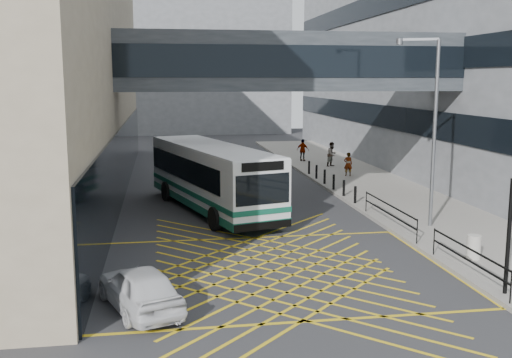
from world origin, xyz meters
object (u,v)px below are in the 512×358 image
car_dark (235,177)px  pedestrian_b (332,154)px  litter_bin (474,247)px  car_silver (213,173)px  street_lamp (431,121)px  bus (211,176)px  car_white (140,287)px  pedestrian_a (348,164)px  pedestrian_c (303,150)px

car_dark → pedestrian_b: 10.72m
litter_bin → pedestrian_b: 23.54m
car_silver → street_lamp: size_ratio=0.58×
bus → street_lamp: size_ratio=1.49×
car_white → pedestrian_a: size_ratio=2.71×
pedestrian_b → car_white: bearing=-152.1°
bus → car_dark: size_ratio=2.95×
car_white → car_dark: (5.14, 19.30, -0.04)m
pedestrian_b → car_dark: bearing=-175.0°
car_white → car_silver: (3.93, 20.81, 0.05)m
street_lamp → pedestrian_a: size_ratio=5.15×
bus → pedestrian_b: 16.62m
street_lamp → pedestrian_a: street_lamp is taller
car_dark → pedestrian_b: pedestrian_b is taller
bus → pedestrian_c: bus is taller
bus → litter_bin: 13.58m
car_white → litter_bin: 12.17m
car_white → street_lamp: size_ratio=0.53×
car_white → pedestrian_a: (13.14, 21.68, 0.27)m
car_dark → pedestrian_c: size_ratio=2.38×
bus → car_dark: bearing=56.1°
bus → pedestrian_c: 18.48m
car_white → car_dark: 19.97m
bus → pedestrian_b: size_ratio=6.73×
car_dark → pedestrian_a: pedestrian_a is taller
pedestrian_a → pedestrian_b: bearing=-88.5°
car_dark → pedestrian_c: bearing=-133.1°
street_lamp → pedestrian_b: size_ratio=4.52×
pedestrian_a → pedestrian_c: size_ratio=0.91×
litter_bin → pedestrian_b: pedestrian_b is taller
pedestrian_b → car_silver: bearing=174.7°
car_dark → street_lamp: size_ratio=0.50×
street_lamp → pedestrian_a: (0.82, 13.96, -3.87)m
street_lamp → litter_bin: (-0.45, -5.00, -4.23)m
pedestrian_a → pedestrian_b: 4.53m
car_white → pedestrian_c: (11.84, 29.37, 0.34)m
pedestrian_a → street_lamp: bearing=90.5°
street_lamp → pedestrian_c: size_ratio=4.71×
pedestrian_a → pedestrian_c: bearing=-76.6°
street_lamp → litter_bin: size_ratio=9.41×
car_dark → street_lamp: 14.24m
car_white → street_lamp: (12.32, 7.72, 4.14)m
car_silver → bus: bearing=61.4°
bus → car_dark: 6.62m
car_white → car_dark: car_white is taller
car_silver → car_white: bearing=56.4°
car_white → litter_bin: (11.86, 2.72, -0.09)m
car_silver → pedestrian_c: size_ratio=2.73×
car_dark → pedestrian_a: (8.00, 2.38, 0.31)m
pedestrian_b → bus: bearing=-162.9°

